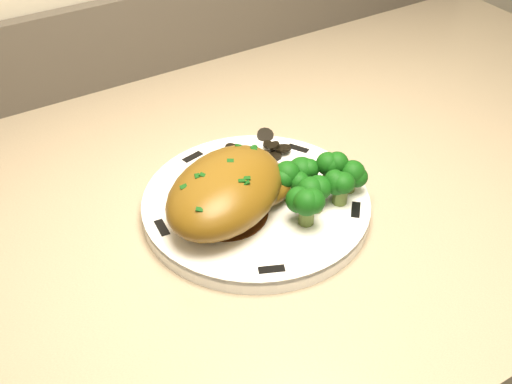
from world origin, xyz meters
TOP-DOWN VIEW (x-y plane):
  - plate at (0.26, 1.65)m, footprint 0.28×0.28m
  - rim_accent_0 at (0.35, 1.70)m, footprint 0.02×0.03m
  - rim_accent_1 at (0.24, 1.75)m, footprint 0.03×0.01m
  - rim_accent_2 at (0.16, 1.66)m, footprint 0.01×0.03m
  - rim_accent_3 at (0.22, 1.55)m, footprint 0.03×0.02m
  - rim_accent_4 at (0.34, 1.58)m, footprint 0.02×0.02m
  - gravy_pool at (0.22, 1.64)m, footprint 0.09×0.09m
  - chicken_breast at (0.23, 1.64)m, footprint 0.18×0.16m
  - mushroom_pile at (0.29, 1.71)m, footprint 0.08×0.06m
  - broccoli_florets at (0.32, 1.61)m, footprint 0.09×0.07m

SIDE VIEW (x-z plane):
  - plate at x=0.26m, z-range 0.82..0.84m
  - rim_accent_0 at x=0.35m, z-range 0.84..0.84m
  - rim_accent_1 at x=0.24m, z-range 0.84..0.84m
  - rim_accent_2 at x=0.16m, z-range 0.84..0.84m
  - rim_accent_3 at x=0.22m, z-range 0.84..0.84m
  - rim_accent_4 at x=0.34m, z-range 0.84..0.84m
  - gravy_pool at x=0.22m, z-range 0.84..0.84m
  - mushroom_pile at x=0.29m, z-range 0.83..0.85m
  - broccoli_florets at x=0.32m, z-range 0.84..0.88m
  - chicken_breast at x=0.23m, z-range 0.84..0.90m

